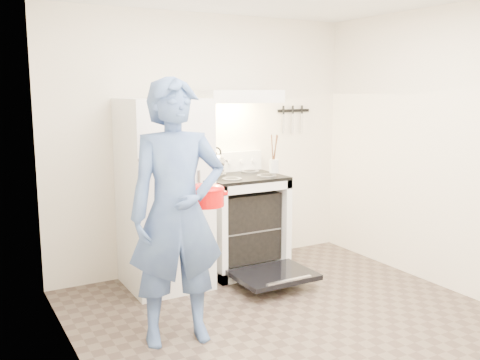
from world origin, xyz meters
name	(u,v)px	position (x,y,z in m)	size (l,w,h in m)	color
floor	(312,332)	(0.00, 0.00, 0.00)	(3.60, 3.60, 0.00)	brown
back_wall	(205,143)	(0.00, 1.80, 1.25)	(3.20, 0.02, 2.50)	#F1E4CB
refrigerator	(164,194)	(-0.58, 1.45, 0.85)	(0.70, 0.70, 1.70)	white
stove_body	(241,224)	(0.23, 1.48, 0.46)	(0.76, 0.65, 0.92)	white
cooktop	(241,177)	(0.23, 1.48, 0.94)	(0.76, 0.65, 0.03)	black
backsplash	(228,162)	(0.23, 1.76, 1.05)	(0.76, 0.07, 0.20)	white
oven_door	(274,275)	(0.23, 0.88, 0.12)	(0.70, 0.54, 0.04)	black
oven_rack	(241,226)	(0.23, 1.48, 0.44)	(0.60, 0.52, 0.01)	slate
range_hood	(237,96)	(0.23, 1.55, 1.71)	(0.76, 0.50, 0.12)	white
knife_strip	(293,111)	(1.05, 1.79, 1.55)	(0.40, 0.02, 0.03)	black
pizza_stone	(243,226)	(0.23, 1.43, 0.45)	(0.33, 0.33, 0.02)	#906D50
tea_kettle	(216,161)	(0.05, 1.66, 1.09)	(0.22, 0.18, 0.27)	silver
utensil_jar	(274,166)	(0.50, 1.31, 1.05)	(0.09, 0.09, 0.13)	silver
person	(177,213)	(-0.90, 0.38, 0.93)	(0.68, 0.45, 1.86)	navy
dutch_oven	(205,197)	(-0.57, 0.61, 0.97)	(0.35, 0.28, 0.23)	red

